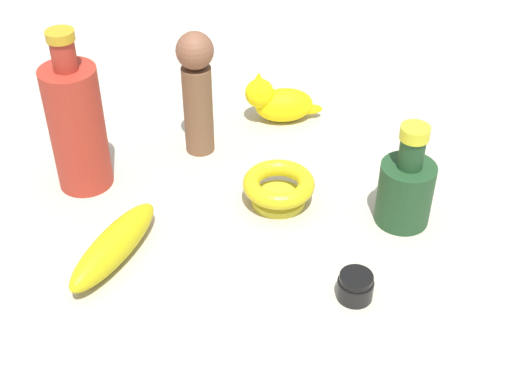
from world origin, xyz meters
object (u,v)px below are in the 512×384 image
bottle_short (406,187)px  nail_polish_jar (355,286)px  bottle_tall (77,125)px  cat_figurine (278,101)px  bowl (279,187)px  person_figure_adult (197,89)px  banana (114,246)px

bottle_short → nail_polish_jar: bearing=-155.1°
nail_polish_jar → bottle_tall: size_ratio=0.18×
cat_figurine → bottle_short: bottle_short is taller
nail_polish_jar → bottle_short: bearing=24.9°
cat_figurine → bottle_short: 0.31m
nail_polish_jar → bottle_short: (0.15, 0.07, 0.04)m
bowl → person_figure_adult: (-0.02, 0.18, 0.08)m
bowl → person_figure_adult: bearing=95.6°
nail_polish_jar → person_figure_adult: (0.02, 0.38, 0.09)m
nail_polish_jar → person_figure_adult: size_ratio=0.23×
bowl → person_figure_adult: 0.20m
bowl → bottle_short: bottle_short is taller
nail_polish_jar → person_figure_adult: person_figure_adult is taller
bottle_short → person_figure_adult: bearing=113.1°
bowl → bottle_tall: bottle_tall is taller
nail_polish_jar → cat_figurine: cat_figurine is taller
bottle_tall → banana: bearing=-103.6°
cat_figurine → banana: bearing=-159.2°
nail_polish_jar → banana: bearing=131.3°
banana → bowl: 0.25m
banana → cat_figurine: size_ratio=1.50×
person_figure_adult → bottle_short: bearing=-66.9°
cat_figurine → bottle_short: bearing=-93.4°
cat_figurine → bottle_tall: (-0.34, 0.03, 0.06)m
person_figure_adult → bottle_tall: (-0.18, 0.03, -0.01)m
bowl → bottle_tall: size_ratio=0.42×
bottle_short → bottle_tall: bottle_tall is taller
cat_figurine → person_figure_adult: size_ratio=0.60×
nail_polish_jar → person_figure_adult: bearing=87.0°
banana → bottle_tall: bearing=47.9°
bowl → bottle_tall: bearing=134.2°
nail_polish_jar → bottle_tall: (-0.16, 0.41, 0.08)m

